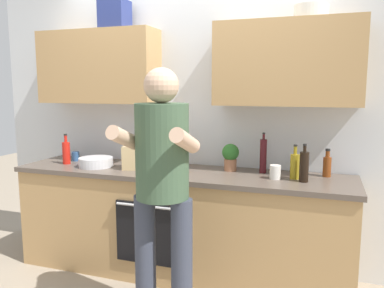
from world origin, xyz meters
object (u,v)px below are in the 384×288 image
person_standing (162,179)px  cup_tea (76,156)px  bottle_soy (304,166)px  potted_herb (230,156)px  bottle_juice (182,154)px  bottle_oil (295,166)px  bottle_wine (263,156)px  cup_coffee (275,172)px  grocery_bag_bread (135,157)px  mixing_bowl (96,162)px  bottle_hotsauce (66,152)px  cup_ceramic (155,167)px  bottle_vinegar (327,165)px

person_standing → cup_tea: size_ratio=19.59×
bottle_soy → potted_herb: (-0.60, 0.20, 0.01)m
bottle_juice → person_standing: bearing=-77.8°
bottle_oil → bottle_wine: bottle_wine is taller
cup_coffee → grocery_bag_bread: bearing=-179.0°
bottle_wine → bottle_soy: bottle_wine is taller
bottle_soy → potted_herb: bearing=161.6°
grocery_bag_bread → person_standing: bearing=-51.8°
cup_tea → mixing_bowl: 0.37m
bottle_hotsauce → cup_tea: size_ratio=3.14×
bottle_soy → potted_herb: 0.64m
cup_ceramic → cup_coffee: size_ratio=0.82×
bottle_oil → cup_tea: size_ratio=3.01×
bottle_soy → bottle_vinegar: bottle_soy is taller
cup_tea → bottle_wine: bearing=1.9°
bottle_juice → cup_coffee: bottle_juice is taller
potted_herb → grocery_bag_bread: potted_herb is taller
bottle_oil → bottle_wine: size_ratio=0.80×
bottle_vinegar → bottle_wine: bearing=-177.3°
bottle_juice → mixing_bowl: 0.77m
cup_coffee → potted_herb: (-0.39, 0.18, 0.07)m
bottle_juice → bottle_vinegar: size_ratio=1.39×
potted_herb → bottle_hotsauce: bearing=-172.3°
bottle_oil → cup_coffee: bottle_oil is taller
grocery_bag_bread → cup_ceramic: bearing=-19.9°
bottle_hotsauce → cup_ceramic: bottle_hotsauce is taller
bottle_hotsauce → potted_herb: 1.50m
person_standing → mixing_bowl: bearing=143.9°
bottle_wine → cup_tea: (-1.76, -0.06, -0.10)m
cup_tea → potted_herb: 1.50m
bottle_wine → mixing_bowl: bearing=-170.9°
bottle_juice → bottle_wine: (0.68, 0.07, 0.01)m
cup_coffee → mixing_bowl: (-1.55, -0.05, -0.01)m
cup_ceramic → bottle_wine: bearing=18.8°
bottle_wine → cup_coffee: size_ratio=3.11×
bottle_hotsauce → potted_herb: size_ratio=1.21×
cup_tea → potted_herb: potted_herb is taller
bottle_hotsauce → cup_tea: bearing=93.8°
cup_ceramic → potted_herb: (0.57, 0.27, 0.08)m
bottle_vinegar → cup_coffee: bearing=-150.9°
cup_coffee → grocery_bag_bread: 1.18m
person_standing → bottle_wine: 1.04m
cup_ceramic → grocery_bag_bread: grocery_bag_bread is taller
person_standing → potted_herb: 0.93m
cup_ceramic → bottle_soy: bearing=3.6°
bottle_juice → bottle_wine: bearing=5.5°
bottle_vinegar → cup_ceramic: (-1.33, -0.31, -0.05)m
bottle_wine → cup_ceramic: bottle_wine is taller
person_standing → cup_tea: 1.52m
bottle_soy → mixing_bowl: 1.76m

